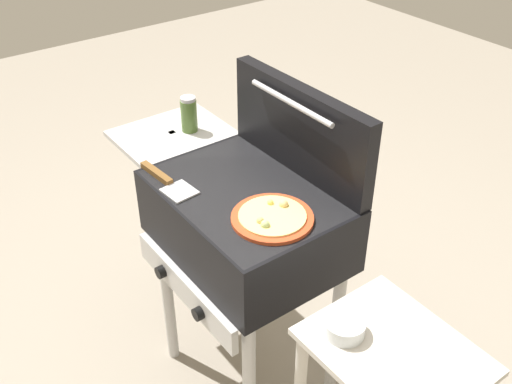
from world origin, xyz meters
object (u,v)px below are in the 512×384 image
spatula (166,181)px  topping_bowl_near (345,327)px  grill (244,224)px  pizza_cheese (272,217)px  sauce_jar (189,114)px

spatula → topping_bowl_near: size_ratio=2.36×
spatula → topping_bowl_near: 0.75m
grill → spatula: (-0.18, -0.18, 0.15)m
pizza_cheese → spatula: bearing=-157.0°
pizza_cheese → topping_bowl_near: pizza_cheese is taller
sauce_jar → spatula: sauce_jar is taller
sauce_jar → topping_bowl_near: (0.99, -0.13, -0.19)m
grill → spatula: size_ratio=3.64×
sauce_jar → grill: bearing=-8.7°
spatula → grill: bearing=45.6°
grill → pizza_cheese: 0.24m
spatula → topping_bowl_near: spatula is taller
sauce_jar → spatula: bearing=-43.8°
sauce_jar → topping_bowl_near: sauce_jar is taller
grill → spatula: spatula is taller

